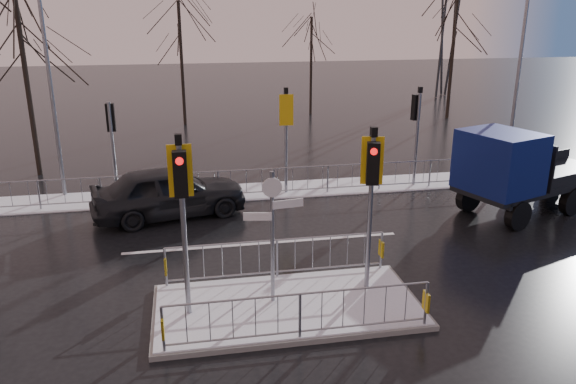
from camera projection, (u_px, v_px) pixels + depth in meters
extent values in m
plane|color=black|center=(287.00, 309.00, 12.76)|extent=(120.00, 120.00, 0.00)
cube|color=white|center=(245.00, 192.00, 20.78)|extent=(30.00, 2.00, 0.04)
cube|color=silver|center=(263.00, 243.00, 16.30)|extent=(8.00, 0.15, 0.01)
cube|color=slate|center=(287.00, 307.00, 12.74)|extent=(6.00, 3.00, 0.12)
cube|color=white|center=(287.00, 304.00, 12.71)|extent=(5.85, 2.85, 0.03)
cube|color=gold|center=(163.00, 327.00, 10.79)|extent=(0.05, 0.28, 0.42)
cube|color=gold|center=(426.00, 302.00, 11.73)|extent=(0.05, 0.28, 0.42)
cube|color=gold|center=(165.00, 266.00, 13.36)|extent=(0.05, 0.28, 0.42)
cube|color=gold|center=(381.00, 249.00, 14.31)|extent=(0.05, 0.28, 0.42)
cylinder|color=gray|center=(184.00, 234.00, 11.74)|extent=(0.11, 0.11, 3.80)
cube|color=black|center=(180.00, 174.00, 11.15)|extent=(0.28, 0.22, 0.95)
cylinder|color=red|center=(179.00, 161.00, 10.95)|extent=(0.16, 0.04, 0.16)
cube|color=#EBB50D|center=(180.00, 171.00, 11.38)|extent=(0.50, 0.03, 1.10)
cube|color=black|center=(178.00, 139.00, 11.11)|extent=(0.14, 0.14, 0.22)
cylinder|color=gray|center=(370.00, 216.00, 12.86)|extent=(0.11, 0.11, 3.70)
cube|color=black|center=(373.00, 164.00, 12.29)|extent=(0.33, 0.28, 0.95)
cylinder|color=red|center=(374.00, 151.00, 12.09)|extent=(0.16, 0.08, 0.16)
cube|color=#EBB50D|center=(372.00, 161.00, 12.53)|extent=(0.49, 0.16, 1.10)
cube|color=black|center=(374.00, 132.00, 12.25)|extent=(0.14, 0.14, 0.22)
cylinder|color=gray|center=(272.00, 239.00, 12.37)|extent=(0.09, 0.09, 3.10)
cube|color=silver|center=(288.00, 204.00, 12.18)|extent=(0.70, 0.14, 0.18)
cube|color=silver|center=(258.00, 216.00, 12.14)|extent=(0.62, 0.15, 0.18)
cylinder|color=silver|center=(272.00, 188.00, 11.96)|extent=(0.44, 0.03, 0.44)
cylinder|color=gray|center=(113.00, 153.00, 19.15)|extent=(0.11, 0.11, 3.50)
cube|color=black|center=(111.00, 117.00, 18.95)|extent=(0.28, 0.22, 0.95)
cylinder|color=red|center=(110.00, 108.00, 18.95)|extent=(0.16, 0.04, 0.16)
cylinder|color=gray|center=(286.00, 144.00, 20.19)|extent=(0.11, 0.11, 3.60)
cube|color=black|center=(285.00, 109.00, 19.97)|extent=(0.28, 0.22, 0.95)
cylinder|color=red|center=(284.00, 100.00, 19.97)|extent=(0.16, 0.04, 0.16)
cube|color=#EBB50D|center=(286.00, 110.00, 19.73)|extent=(0.50, 0.03, 1.10)
cube|color=black|center=(286.00, 91.00, 19.59)|extent=(0.14, 0.14, 0.22)
cylinder|color=gray|center=(417.00, 140.00, 21.08)|extent=(0.11, 0.11, 3.50)
cube|color=black|center=(416.00, 107.00, 20.86)|extent=(0.33, 0.28, 0.95)
cylinder|color=red|center=(415.00, 99.00, 20.86)|extent=(0.16, 0.08, 0.16)
cube|color=black|center=(420.00, 90.00, 20.50)|extent=(0.14, 0.14, 0.22)
imported|color=black|center=(169.00, 192.00, 18.18)|extent=(5.24, 3.02, 1.68)
cylinder|color=black|center=(518.00, 215.00, 17.18)|extent=(0.98, 0.58, 0.94)
cylinder|color=black|center=(469.00, 197.00, 18.79)|extent=(0.98, 0.58, 0.94)
cylinder|color=black|center=(571.00, 201.00, 18.44)|extent=(0.98, 0.58, 0.94)
cylinder|color=black|center=(520.00, 185.00, 20.05)|extent=(0.98, 0.58, 0.94)
cylinder|color=black|center=(554.00, 178.00, 20.95)|extent=(0.98, 0.58, 0.94)
cube|color=black|center=(539.00, 182.00, 18.93)|extent=(6.55, 4.12, 0.15)
cube|color=navy|center=(499.00, 162.00, 17.57)|extent=(2.53, 2.75, 1.87)
cube|color=black|center=(520.00, 146.00, 17.89)|extent=(0.67, 1.78, 1.03)
cube|color=#2D3033|center=(483.00, 196.00, 17.63)|extent=(0.84, 2.07, 0.33)
cube|color=black|center=(559.00, 174.00, 19.38)|extent=(4.64, 3.51, 0.11)
cube|color=black|center=(524.00, 161.00, 18.18)|extent=(0.83, 2.14, 1.41)
cylinder|color=black|center=(27.00, 84.00, 21.87)|extent=(0.20, 0.20, 7.36)
cylinder|color=black|center=(182.00, 64.00, 31.86)|extent=(0.19, 0.19, 6.90)
cylinder|color=black|center=(311.00, 66.00, 35.27)|extent=(0.16, 0.16, 5.98)
cylinder|color=black|center=(452.00, 57.00, 33.66)|extent=(0.20, 0.20, 7.36)
cylinder|color=gray|center=(518.00, 77.00, 21.28)|extent=(0.14, 0.14, 8.00)
cylinder|color=gray|center=(50.00, 82.00, 19.20)|extent=(0.14, 0.14, 8.20)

